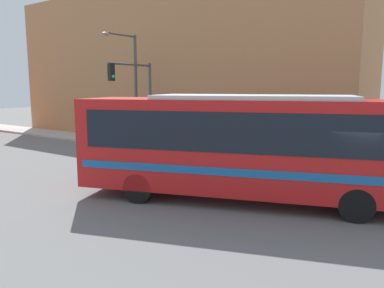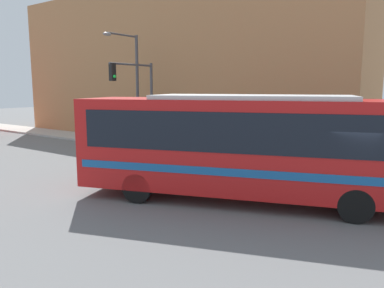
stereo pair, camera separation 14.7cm
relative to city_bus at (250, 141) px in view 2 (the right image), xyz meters
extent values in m
plane|color=slate|center=(0.77, -2.53, -1.96)|extent=(120.00, 120.00, 0.00)
cube|color=#B7B2A8|center=(6.55, 17.47, -1.89)|extent=(2.57, 70.00, 0.13)
cube|color=#B27A4C|center=(10.84, 11.66, 3.20)|extent=(6.00, 26.38, 10.32)
cube|color=red|center=(0.00, 0.00, -0.11)|extent=(6.10, 11.24, 2.88)
cube|color=black|center=(0.00, 0.00, 0.40)|extent=(5.85, 10.42, 1.18)
cube|color=#19599E|center=(0.00, 0.00, -0.75)|extent=(5.99, 10.84, 0.24)
cube|color=silver|center=(0.00, 0.00, 1.38)|extent=(4.26, 6.50, 0.16)
cylinder|color=black|center=(-0.05, 3.60, -1.48)|extent=(0.58, 1.00, 0.96)
cylinder|color=black|center=(-2.22, 2.83, -1.48)|extent=(0.58, 1.00, 0.96)
cylinder|color=black|center=(2.09, -2.47, -1.48)|extent=(0.58, 1.00, 0.96)
cylinder|color=black|center=(-0.07, -3.24, -1.48)|extent=(0.58, 1.00, 0.96)
cylinder|color=#999999|center=(5.87, 0.33, -1.57)|extent=(0.21, 0.21, 0.51)
sphere|color=#999999|center=(5.87, 0.33, -1.26)|extent=(0.20, 0.20, 0.20)
cylinder|color=#999999|center=(5.87, 0.21, -1.55)|extent=(0.09, 0.13, 0.09)
cylinder|color=#47474C|center=(6.02, 9.53, 0.61)|extent=(0.16, 0.16, 4.88)
cylinder|color=#47474C|center=(4.42, 9.53, 2.90)|extent=(3.20, 0.11, 0.11)
cube|color=black|center=(3.02, 9.53, 2.45)|extent=(0.30, 0.24, 0.90)
sphere|color=#19D83F|center=(3.02, 9.39, 2.23)|extent=(0.18, 0.18, 0.18)
cylinder|color=#47474C|center=(5.87, 7.02, -1.24)|extent=(0.06, 0.06, 1.16)
cylinder|color=#4C4C51|center=(5.87, 7.02, -0.55)|extent=(0.14, 0.14, 0.22)
cylinder|color=#47474C|center=(6.12, 10.75, 1.45)|extent=(0.18, 0.18, 6.56)
cylinder|color=#47474C|center=(4.98, 10.75, 4.63)|extent=(2.28, 0.11, 0.11)
ellipsoid|color=gray|center=(3.84, 10.75, 4.55)|extent=(0.56, 0.28, 0.20)
cylinder|color=#47382D|center=(7.02, 4.99, -1.43)|extent=(0.28, 0.28, 0.79)
cylinder|color=beige|center=(7.02, 4.99, -0.71)|extent=(0.34, 0.34, 0.66)
sphere|color=tan|center=(7.02, 4.99, -0.28)|extent=(0.21, 0.21, 0.21)
camera|label=1|loc=(-10.69, -5.21, 1.72)|focal=35.00mm
camera|label=2|loc=(-10.60, -5.33, 1.72)|focal=35.00mm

